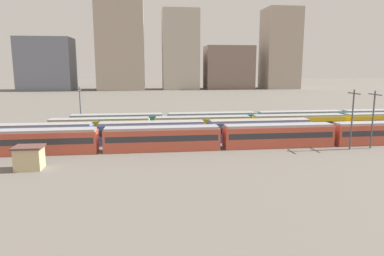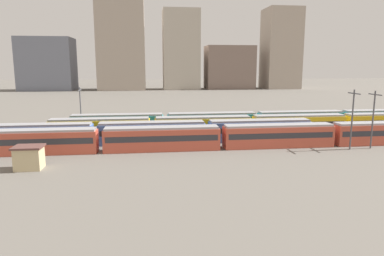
{
  "view_description": "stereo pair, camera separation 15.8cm",
  "coord_description": "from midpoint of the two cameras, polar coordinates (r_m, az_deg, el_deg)",
  "views": [
    {
      "loc": [
        8.48,
        -53.76,
        13.02
      ],
      "look_at": [
        16.26,
        7.8,
        2.04
      ],
      "focal_mm": 32.72,
      "sensor_mm": 36.0,
      "label": 1
    },
    {
      "loc": [
        8.64,
        -53.78,
        13.02
      ],
      "look_at": [
        16.26,
        7.8,
        2.04
      ],
      "focal_mm": 32.72,
      "sensor_mm": 36.0,
      "label": 2
    }
  ],
  "objects": [
    {
      "name": "train_track_1",
      "position": [
        60.01,
        -6.58,
        -0.71
      ],
      "size": [
        55.8,
        3.06,
        3.75
      ],
      "color": "#4C70BC",
      "rests_on": "ground_plane"
    },
    {
      "name": "train_track_3",
      "position": [
        77.05,
        17.14,
        1.29
      ],
      "size": [
        93.6,
        3.06,
        3.75
      ],
      "color": "teal",
      "rests_on": "ground_plane"
    },
    {
      "name": "catenary_pole_1",
      "position": [
        74.2,
        -17.8,
        3.34
      ],
      "size": [
        0.24,
        3.2,
        8.91
      ],
      "color": "#4C4C51",
      "rests_on": "ground_plane"
    },
    {
      "name": "train_track_0",
      "position": [
        58.75,
        13.79,
        -1.16
      ],
      "size": [
        93.6,
        3.06,
        3.75
      ],
      "color": "#BC4C38",
      "rests_on": "ground_plane"
    },
    {
      "name": "train_track_2",
      "position": [
        75.62,
        23.45,
        0.75
      ],
      "size": [
        112.5,
        3.06,
        3.75
      ],
      "color": "yellow",
      "rests_on": "ground_plane"
    },
    {
      "name": "signal_hut",
      "position": [
        49.35,
        -25.09,
        -4.37
      ],
      "size": [
        3.6,
        3.0,
        3.04
      ],
      "color": "#C6B284",
      "rests_on": "ground_plane"
    },
    {
      "name": "distant_building_3",
      "position": [
        207.69,
        5.97,
        9.78
      ],
      "size": [
        27.55,
        16.91,
        24.59
      ],
      "primitive_type": "cube",
      "color": "#7A665B",
      "rests_on": "ground_plane"
    },
    {
      "name": "distant_building_4",
      "position": [
        216.95,
        14.14,
        12.38
      ],
      "size": [
        19.62,
        19.34,
        46.01
      ],
      "primitive_type": "cube",
      "color": "#A89989",
      "rests_on": "ground_plane"
    },
    {
      "name": "ground_plane",
      "position": [
        63.51,
        -14.8,
        -2.13
      ],
      "size": [
        600.0,
        600.0,
        0.0
      ],
      "primitive_type": "plane",
      "color": "#666059"
    },
    {
      "name": "distant_building_2",
      "position": [
        203.36,
        -1.94,
        12.58
      ],
      "size": [
        20.27,
        17.34,
        44.1
      ],
      "primitive_type": "cube",
      "color": "#B2A899",
      "rests_on": "ground_plane"
    },
    {
      "name": "catenary_pole_2",
      "position": [
        62.45,
        27.35,
        1.68
      ],
      "size": [
        0.24,
        3.2,
        9.25
      ],
      "color": "#4C4C51",
      "rests_on": "ground_plane"
    },
    {
      "name": "distant_building_0",
      "position": [
        209.52,
        -22.63,
        9.59
      ],
      "size": [
        27.99,
        20.07,
        28.33
      ],
      "primitive_type": "cube",
      "color": "slate",
      "rests_on": "ground_plane"
    },
    {
      "name": "catenary_pole_0",
      "position": [
        60.07,
        24.59,
        1.72
      ],
      "size": [
        0.24,
        3.2,
        9.49
      ],
      "color": "#4C4C51",
      "rests_on": "ground_plane"
    },
    {
      "name": "distant_building_1",
      "position": [
        203.12,
        -11.56,
        13.03
      ],
      "size": [
        25.58,
        21.9,
        48.66
      ],
      "primitive_type": "cube",
      "color": "#A89989",
      "rests_on": "ground_plane"
    }
  ]
}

